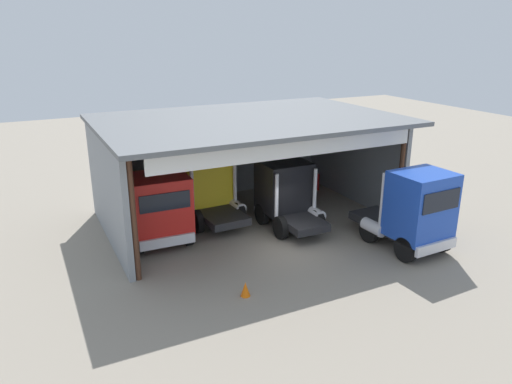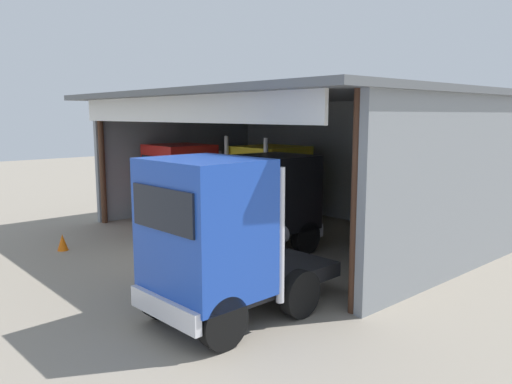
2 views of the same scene
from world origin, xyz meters
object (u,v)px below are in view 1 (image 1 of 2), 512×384
traffic_cone (245,289)px  oil_drum (306,180)px  truck_red_yard_outside (157,207)px  truck_black_center_bay (287,193)px  truck_blue_left_bay (414,210)px  tool_cart (310,182)px  truck_yellow_right_bay (205,186)px

traffic_cone → oil_drum: bearing=48.5°
truck_red_yard_outside → oil_drum: truck_red_yard_outside is taller
truck_black_center_bay → traffic_cone: size_ratio=7.40×
oil_drum → truck_blue_left_bay: bearing=-94.0°
truck_red_yard_outside → tool_cart: (10.38, 3.48, -1.23)m
truck_red_yard_outside → truck_blue_left_bay: size_ratio=1.00×
truck_yellow_right_bay → truck_black_center_bay: (3.21, -2.73, -0.06)m
truck_red_yard_outside → oil_drum: (10.44, 4.07, -1.29)m
truck_blue_left_bay → tool_cart: (0.62, 9.18, -1.37)m
truck_yellow_right_bay → truck_blue_left_bay: size_ratio=1.05×
truck_black_center_bay → truck_blue_left_bay: (3.50, -4.93, 0.19)m
oil_drum → traffic_cone: oil_drum is taller
truck_red_yard_outside → tool_cart: size_ratio=4.77×
traffic_cone → truck_black_center_bay: bearing=47.9°
truck_yellow_right_bay → truck_blue_left_bay: (6.71, -7.66, 0.13)m
truck_yellow_right_bay → traffic_cone: (-1.50, -7.95, -1.47)m
truck_red_yard_outside → truck_black_center_bay: bearing=174.6°
truck_red_yard_outside → traffic_cone: truck_red_yard_outside is taller
truck_blue_left_bay → traffic_cone: (-8.21, -0.29, -1.59)m
truck_red_yard_outside → tool_cart: truck_red_yard_outside is taller
truck_yellow_right_bay → oil_drum: 7.80m
truck_black_center_bay → tool_cart: size_ratio=4.15×
truck_red_yard_outside → truck_black_center_bay: (6.26, -0.77, -0.05)m
truck_yellow_right_bay → tool_cart: (7.33, 1.52, -1.25)m
truck_blue_left_bay → truck_yellow_right_bay: bearing=-51.0°
oil_drum → truck_yellow_right_bay: bearing=-164.1°
truck_yellow_right_bay → tool_cart: 7.59m
truck_red_yard_outside → truck_yellow_right_bay: bearing=-145.6°
truck_red_yard_outside → truck_yellow_right_bay: truck_yellow_right_bay is taller
truck_red_yard_outside → oil_drum: 11.28m
truck_black_center_bay → truck_blue_left_bay: truck_blue_left_bay is taller
truck_yellow_right_bay → truck_blue_left_bay: bearing=-51.4°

